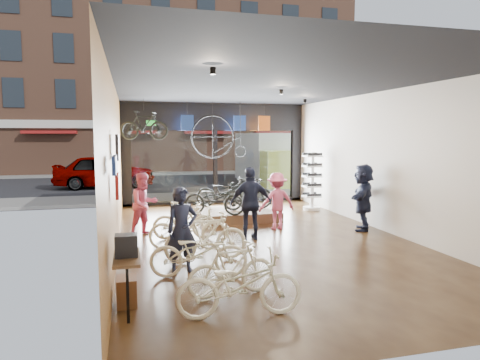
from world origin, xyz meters
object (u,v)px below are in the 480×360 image
object	(u,v)px
display_bike_mid	(249,194)
street_car	(105,171)
floor_bike_2	(199,252)
customer_0	(182,230)
floor_bike_5	(185,220)
hung_bike	(144,125)
customer_2	(251,203)
customer_1	(144,204)
sunglasses_rack	(312,181)
floor_bike_4	(188,227)
floor_bike_3	(206,237)
display_platform	(237,215)
customer_5	(363,197)
floor_bike_1	(232,269)
display_bike_right	(225,192)
customer_3	(277,201)
floor_bike_0	(240,285)
penny_farthing	(221,138)
box_truck	(272,159)

from	to	relation	value
display_bike_mid	street_car	bearing A→B (deg)	17.31
floor_bike_2	customer_0	distance (m)	0.55
floor_bike_5	display_bike_mid	distance (m)	3.09
floor_bike_5	hung_bike	bearing A→B (deg)	19.86
floor_bike_5	hung_bike	distance (m)	4.60
customer_2	floor_bike_5	bearing A→B (deg)	-11.53
customer_1	sunglasses_rack	size ratio (longest dim) A/B	0.81
floor_bike_4	customer_2	world-z (taller)	customer_2
floor_bike_3	display_platform	bearing A→B (deg)	-26.47
floor_bike_4	customer_5	xyz separation A→B (m)	(4.91, 0.68, 0.44)
floor_bike_1	display_bike_mid	bearing A→B (deg)	-25.50
display_bike_right	customer_0	bearing A→B (deg)	172.85
floor_bike_1	customer_1	world-z (taller)	customer_1
floor_bike_5	customer_3	xyz separation A→B (m)	(2.63, 0.54, 0.31)
customer_3	floor_bike_1	bearing A→B (deg)	60.30
customer_3	floor_bike_3	bearing A→B (deg)	44.10
street_car	display_bike_right	world-z (taller)	street_car
floor_bike_5	display_platform	xyz separation A→B (m)	(1.90, 2.15, -0.33)
hung_bike	customer_3	bearing A→B (deg)	-115.42
customer_5	hung_bike	distance (m)	7.23
customer_1	customer_2	xyz separation A→B (m)	(2.57, -1.12, 0.09)
street_car	floor_bike_2	world-z (taller)	street_car
floor_bike_0	display_bike_mid	bearing A→B (deg)	-12.32
sunglasses_rack	penny_farthing	xyz separation A→B (m)	(-2.95, 1.29, 1.49)
box_truck	floor_bike_1	size ratio (longest dim) A/B	4.57
floor_bike_5	box_truck	bearing A→B (deg)	-21.26
floor_bike_2	customer_0	bearing A→B (deg)	48.45
display_bike_mid	customer_3	xyz separation A→B (m)	(0.38, -1.56, -0.01)
display_platform	customer_1	world-z (taller)	customer_1
floor_bike_0	customer_3	bearing A→B (deg)	-20.23
street_car	floor_bike_3	size ratio (longest dim) A/B	2.76
floor_bike_3	customer_5	bearing A→B (deg)	-72.54
floor_bike_3	sunglasses_rack	bearing A→B (deg)	-46.16
floor_bike_5	floor_bike_1	bearing A→B (deg)	-168.39
customer_0	customer_3	bearing A→B (deg)	36.33
floor_bike_5	customer_2	xyz separation A→B (m)	(1.61, -0.41, 0.43)
floor_bike_0	floor_bike_4	size ratio (longest dim) A/B	1.00
display_bike_mid	customer_2	size ratio (longest dim) A/B	0.91
street_car	sunglasses_rack	xyz separation A→B (m)	(7.36, -8.46, 0.19)
box_truck	penny_farthing	distance (m)	7.45
box_truck	floor_bike_2	distance (m)	14.87
floor_bike_4	sunglasses_rack	world-z (taller)	sunglasses_rack
floor_bike_1	floor_bike_2	world-z (taller)	floor_bike_2
floor_bike_0	floor_bike_1	distance (m)	0.82
street_car	floor_bike_2	bearing A→B (deg)	-170.65
penny_farthing	customer_5	bearing A→B (deg)	-56.84
hung_bike	box_truck	bearing A→B (deg)	-26.50
street_car	box_truck	world-z (taller)	box_truck
floor_bike_2	customer_3	distance (m)	4.46
customer_1	hung_bike	bearing A→B (deg)	56.74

